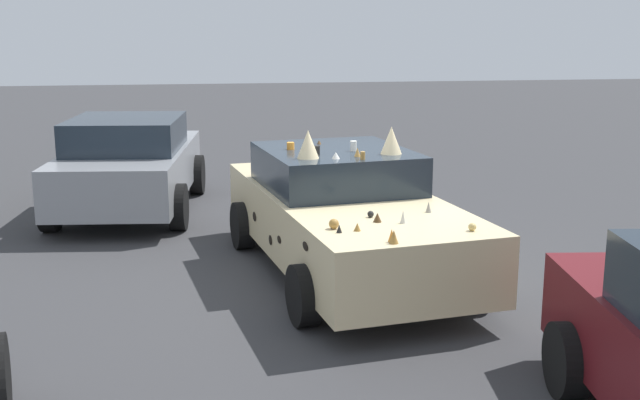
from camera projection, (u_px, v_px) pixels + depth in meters
ground_plane at (345, 273)px, 9.37m from camera, size 60.00×60.00×0.00m
art_car_decorated at (344, 213)px, 9.27m from camera, size 4.80×2.57×1.74m
parked_sedan_near_right at (129, 164)px, 12.29m from camera, size 4.13×2.35×1.48m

